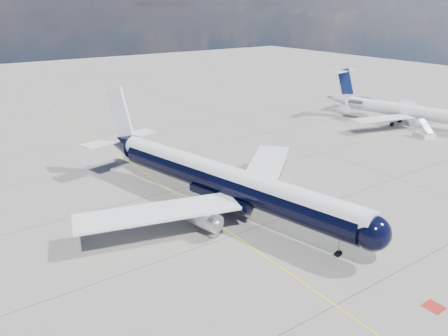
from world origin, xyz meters
The scene contains 6 objects.
ground centered at (0.00, 30.00, 0.00)m, with size 320.00×320.00×0.00m, color gray.
taxiway_centerline centered at (0.00, 25.00, 0.00)m, with size 0.16×160.00×0.01m, color yellow.
red_marking centered at (6.80, -10.00, 0.00)m, with size 1.60×1.60×0.01m, color maroon.
main_airliner centered at (2.47, 16.55, 4.12)m, with size 36.76×45.42×13.27m.
regional_jet centered at (57.24, 30.31, 3.45)m, with size 27.45×32.04×10.95m.
boarding_stair centered at (53.41, 20.06, 0.67)m, with size 3.47×3.91×3.64m.
Camera 1 is at (-25.77, -25.14, 24.52)m, focal length 35.00 mm.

